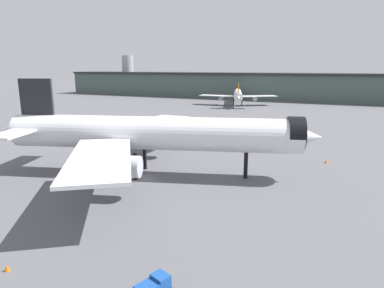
% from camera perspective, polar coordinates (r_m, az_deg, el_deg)
% --- Properties ---
extents(ground, '(900.00, 900.00, 0.00)m').
position_cam_1_polar(ground, '(63.41, -8.05, -5.82)').
color(ground, '#56565B').
extents(airliner_near_gate, '(61.66, 55.16, 18.18)m').
position_cam_1_polar(airliner_near_gate, '(63.47, -6.89, 1.73)').
color(airliner_near_gate, white).
rests_on(airliner_near_gate, ground).
extents(airliner_far_taxiway, '(41.23, 45.97, 12.50)m').
position_cam_1_polar(airliner_far_taxiway, '(187.35, 7.83, 8.34)').
color(airliner_far_taxiway, white).
rests_on(airliner_far_taxiway, ground).
extents(terminal_building, '(234.44, 37.67, 28.80)m').
position_cam_1_polar(terminal_building, '(231.51, 4.52, 10.04)').
color(terminal_building, '#475651').
rests_on(terminal_building, ground).
extents(service_truck_front, '(3.80, 5.92, 3.00)m').
position_cam_1_polar(service_truck_front, '(96.44, -20.14, 1.00)').
color(service_truck_front, black).
rests_on(service_truck_front, ground).
extents(baggage_tug_wing, '(2.91, 3.57, 1.85)m').
position_cam_1_polar(baggage_tug_wing, '(32.87, -6.60, -23.13)').
color(baggage_tug_wing, black).
rests_on(baggage_tug_wing, ground).
extents(traffic_cone_near_nose, '(0.55, 0.55, 0.69)m').
position_cam_1_polar(traffic_cone_near_nose, '(40.90, -29.01, -18.00)').
color(traffic_cone_near_nose, '#F2600C').
rests_on(traffic_cone_near_nose, ground).
extents(traffic_cone_wingtip, '(0.61, 0.61, 0.76)m').
position_cam_1_polar(traffic_cone_wingtip, '(78.11, 21.88, -2.75)').
color(traffic_cone_wingtip, '#F2600C').
rests_on(traffic_cone_wingtip, ground).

